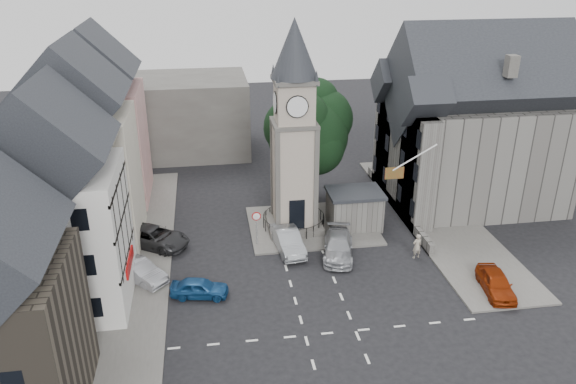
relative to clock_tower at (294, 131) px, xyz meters
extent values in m
plane|color=black|center=(0.00, -7.99, -8.12)|extent=(120.00, 120.00, 0.00)
cube|color=#595651|center=(-12.50, -1.99, -8.05)|extent=(6.00, 30.00, 0.14)
cube|color=#595651|center=(12.00, 0.01, -8.05)|extent=(6.00, 26.00, 0.14)
cube|color=#595651|center=(1.50, 0.01, -8.04)|extent=(10.00, 8.00, 0.16)
cube|color=silver|center=(0.00, -13.49, -8.12)|extent=(20.00, 8.00, 0.01)
cube|color=#4C4944|center=(0.00, 0.01, -7.77)|extent=(4.20, 4.20, 0.70)
torus|color=black|center=(0.00, 0.01, -7.04)|extent=(4.86, 4.86, 0.06)
cube|color=#A69786|center=(0.00, 0.01, -3.42)|extent=(3.00, 3.00, 8.00)
cube|color=black|center=(0.00, -1.44, -6.22)|extent=(1.20, 0.25, 2.40)
cube|color=#4C4944|center=(0.00, 0.01, 0.58)|extent=(3.30, 3.30, 0.25)
cube|color=#A69786|center=(0.00, 0.01, 2.18)|extent=(2.70, 2.70, 3.20)
cylinder|color=white|center=(0.00, -1.39, 2.18)|extent=(1.50, 0.12, 1.50)
cube|color=#4C4944|center=(0.00, 0.01, 3.78)|extent=(3.10, 3.10, 0.30)
cone|color=black|center=(0.00, 0.01, 6.03)|extent=(3.40, 3.40, 4.20)
cube|color=#585551|center=(4.80, -0.49, -6.72)|extent=(4.00, 3.00, 2.80)
cube|color=black|center=(4.80, -0.49, -5.17)|extent=(4.30, 3.30, 0.25)
cylinder|color=black|center=(2.00, 5.01, -5.92)|extent=(0.70, 0.70, 4.40)
cylinder|color=black|center=(-3.20, -2.49, -6.87)|extent=(0.10, 0.10, 2.50)
cone|color=#A50C0C|center=(-3.20, -2.59, -5.62)|extent=(0.70, 0.06, 0.70)
cone|color=white|center=(-3.20, -2.61, -5.62)|extent=(0.54, 0.04, 0.54)
cube|color=tan|center=(-15.50, 8.01, -3.12)|extent=(7.50, 7.00, 10.00)
cube|color=beige|center=(-15.50, 0.01, -3.12)|extent=(7.50, 7.00, 10.00)
cube|color=silver|center=(-15.50, -7.99, -3.62)|extent=(7.50, 7.00, 9.00)
cube|color=#4C4944|center=(-12.00, 20.01, -4.12)|extent=(20.00, 10.00, 8.00)
cube|color=#585551|center=(16.00, 3.01, -3.62)|extent=(14.00, 10.00, 9.00)
cube|color=#585551|center=(9.80, -0.49, -3.62)|extent=(1.60, 4.40, 9.00)
cube|color=#585551|center=(9.80, 6.51, -3.62)|extent=(1.60, 4.40, 9.00)
cube|color=#585551|center=(9.20, 2.01, -7.67)|extent=(0.40, 16.00, 0.90)
cylinder|color=white|center=(8.00, -3.99, -1.12)|extent=(3.17, 0.10, 1.89)
plane|color=#B21414|center=(6.60, -3.99, -2.22)|extent=(1.40, 0.00, 1.40)
imported|color=navy|center=(-7.50, -8.55, -7.49)|extent=(3.92, 2.14, 1.26)
imported|color=gray|center=(-11.50, -6.02, -7.41)|extent=(4.17, 4.08, 1.43)
imported|color=#28282A|center=(-10.82, -1.36, -7.36)|extent=(5.95, 5.04, 1.51)
imported|color=#95999D|center=(-1.00, -3.49, -7.33)|extent=(2.23, 4.96, 1.58)
imported|color=#A5A8AE|center=(2.50, -4.80, -7.38)|extent=(3.22, 5.44, 1.48)
imported|color=maroon|center=(11.50, -10.99, -7.40)|extent=(2.29, 4.41, 1.43)
imported|color=#A69B89|center=(8.00, -5.99, -7.17)|extent=(0.77, 0.59, 1.91)
camera|label=1|loc=(-6.45, -39.43, 12.64)|focal=35.00mm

